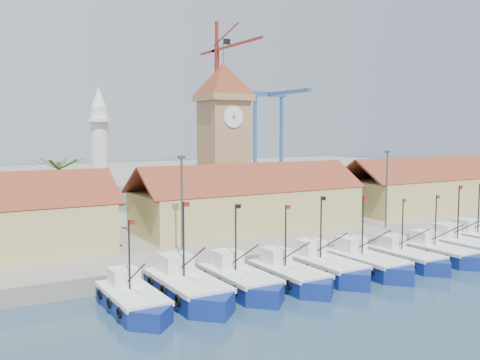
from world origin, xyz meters
TOP-DOWN VIEW (x-y plane):
  - ground at (0.00, 0.00)m, footprint 400.00×400.00m
  - quay at (0.00, 24.00)m, footprint 140.00×32.00m
  - terminal at (0.00, 110.00)m, footprint 240.00×80.00m
  - boat_0 at (-19.88, 2.78)m, footprint 3.30×9.04m
  - boat_1 at (-15.42, 3.13)m, footprint 3.79×10.38m
  - boat_2 at (-10.87, 3.12)m, footprint 3.54×9.70m
  - boat_3 at (-6.49, 2.42)m, footprint 3.40×9.30m
  - boat_4 at (-2.25, 2.98)m, footprint 3.60×9.86m
  - boat_5 at (1.99, 2.23)m, footprint 3.55×9.73m
  - boat_6 at (6.87, 2.07)m, footprint 3.25×8.91m
  - boat_7 at (11.32, 1.88)m, footprint 3.30×9.03m
  - boat_8 at (15.34, 2.26)m, footprint 3.67×10.04m
  - hall_center at (0.00, 20.00)m, footprint 27.04×10.13m
  - hall_right at (32.00, 20.00)m, footprint 31.20×10.13m
  - clock_tower at (0.00, 26.00)m, footprint 5.80×5.80m
  - minaret at (-15.00, 28.00)m, footprint 3.00×3.00m
  - palm_tree at (-20.00, 26.00)m, footprint 5.60×5.03m
  - lamp_posts at (0.50, 12.00)m, footprint 80.70×0.25m
  - crane_red_right at (40.85, 103.38)m, footprint 1.00×34.12m
  - gantry at (62.00, 106.65)m, footprint 13.00×22.00m

SIDE VIEW (x-z plane):
  - ground at x=0.00m, z-range 0.00..0.00m
  - boat_6 at x=6.87m, z-range -2.67..4.07m
  - boat_7 at x=11.32m, z-range -2.71..4.12m
  - boat_0 at x=-19.88m, z-range -2.71..4.13m
  - boat_3 at x=-6.49m, z-range -2.79..4.25m
  - quay at x=0.00m, z-range 0.00..1.50m
  - boat_2 at x=-10.87m, z-range -2.91..4.43m
  - boat_5 at x=1.99m, z-range -2.92..4.44m
  - boat_4 at x=-2.25m, z-range -2.96..4.50m
  - boat_8 at x=15.34m, z-range -3.01..4.58m
  - boat_1 at x=-15.42m, z-range -3.12..4.74m
  - terminal at x=0.00m, z-range 0.00..2.00m
  - hall_center at x=0.00m, z-range 0.18..7.79m
  - hall_right at x=32.00m, z-range 0.18..7.79m
  - palm_tree at x=-20.00m, z-range 2.05..10.44m
  - lamp_posts at x=0.50m, z-range 1.96..10.99m
  - minaret at x=-15.00m, z-range 1.58..17.88m
  - clock_tower at x=0.00m, z-range 0.61..23.31m
  - gantry at x=62.00m, z-range 8.44..31.64m
  - crane_red_right at x=40.85m, z-range 4.43..46.50m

